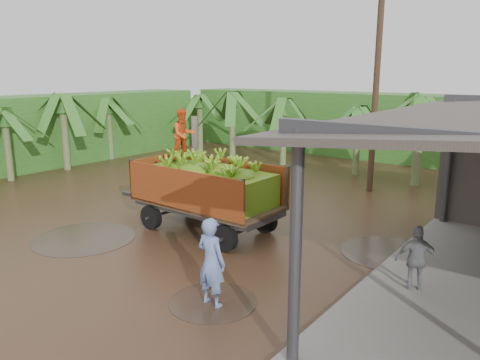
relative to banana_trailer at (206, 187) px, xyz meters
The scene contains 8 objects.
ground 1.52m from the banana_trailer, 61.28° to the right, with size 100.00×100.00×0.00m, color black.
hedge_north 15.54m from the banana_trailer, 96.26° to the left, with size 22.00×3.00×3.60m, color #2D661E.
hedge_west 14.13m from the banana_trailer, 165.90° to the left, with size 3.00×18.00×3.60m, color #2D661E.
banana_trailer is the anchor object (origin of this frame).
man_blue 4.73m from the banana_trailer, 47.67° to the right, with size 0.70×0.46×1.91m, color #6881BE.
man_grey 6.44m from the banana_trailer, ahead, with size 0.91×0.38×1.55m, color gray.
utility_pole 8.57m from the banana_trailer, 75.00° to the left, with size 1.20×0.24×8.55m.
banana_plants 7.88m from the banana_trailer, 134.44° to the left, with size 25.15×20.60×4.24m.
Camera 1 is at (8.79, -9.76, 4.80)m, focal length 35.00 mm.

